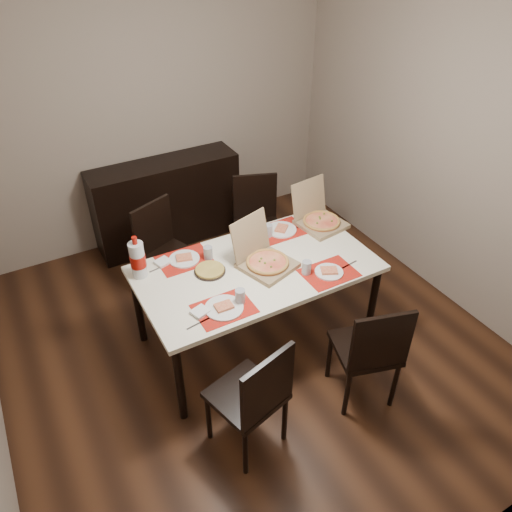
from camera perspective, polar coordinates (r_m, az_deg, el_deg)
name	(u,v)px	position (r m, az deg, el deg)	size (l,w,h in m)	color
ground	(249,343)	(4.26, -0.81, -9.91)	(3.80, 4.00, 0.02)	#3F2213
room_walls	(217,127)	(3.59, -4.45, 14.49)	(3.84, 4.02, 2.62)	gray
sideboard	(167,203)	(5.29, -10.15, 6.03)	(1.50, 0.40, 0.90)	black
dining_table	(256,273)	(3.84, 0.00, -2.01)	(1.80, 1.00, 0.75)	white
chair_near_left	(254,396)	(3.23, -0.23, -15.69)	(0.51, 0.51, 0.93)	black
chair_near_right	(370,349)	(3.58, 12.93, -10.37)	(0.52, 0.52, 0.93)	black
chair_far_left	(164,249)	(4.47, -10.45, 0.82)	(0.55, 0.55, 0.93)	black
chair_far_right	(257,219)	(4.81, 0.09, 4.20)	(0.54, 0.54, 0.93)	black
setting_near_left	(225,306)	(3.43, -3.51, -5.68)	(0.50, 0.30, 0.11)	red
setting_near_right	(322,271)	(3.75, 7.59, -1.68)	(0.48, 0.30, 0.11)	red
setting_far_left	(188,258)	(3.89, -7.78, -0.21)	(0.50, 0.30, 0.11)	red
setting_far_right	(278,230)	(4.18, 2.53, 2.99)	(0.47, 0.30, 0.11)	red
napkin_loose	(258,267)	(3.77, 0.25, -1.30)	(0.12, 0.11, 0.02)	white
pizza_box_center	(264,259)	(3.77, 0.97, -0.39)	(0.47, 0.49, 0.36)	#8D7351
pizza_box_right	(319,219)	(4.29, 7.21, 4.26)	(0.40, 0.44, 0.36)	#8D7351
faina_plate	(210,270)	(3.75, -5.29, -1.65)	(0.24, 0.24, 0.03)	black
dip_bowl	(258,252)	(3.92, 0.22, 0.43)	(0.13, 0.13, 0.03)	white
soda_bottle	(138,260)	(3.72, -13.35, -0.42)	(0.12, 0.12, 0.34)	silver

